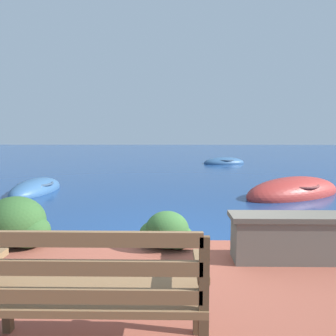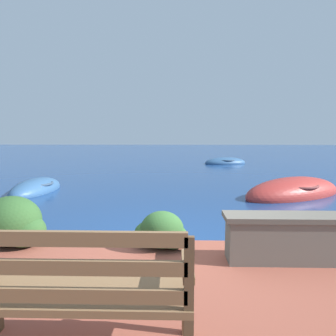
# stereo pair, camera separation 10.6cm
# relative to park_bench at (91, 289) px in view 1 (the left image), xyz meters

# --- Properties ---
(ground_plane) EXTENTS (80.00, 80.00, 0.00)m
(ground_plane) POSITION_rel_park_bench_xyz_m (0.61, 2.22, -0.70)
(ground_plane) COLOR navy
(park_bench) EXTENTS (1.50, 0.48, 0.93)m
(park_bench) POSITION_rel_park_bench_xyz_m (0.00, 0.00, 0.00)
(park_bench) COLOR brown
(park_bench) RESTS_ON patio_terrace
(stone_wall) EXTENTS (1.91, 0.39, 0.56)m
(stone_wall) POSITION_rel_park_bench_xyz_m (2.15, 1.57, -0.20)
(stone_wall) COLOR #666056
(stone_wall) RESTS_ON patio_terrace
(hedge_clump_far_left) EXTENTS (0.98, 0.70, 0.66)m
(hedge_clump_far_left) POSITION_rel_park_bench_xyz_m (-1.56, 1.99, -0.20)
(hedge_clump_far_left) COLOR #284C23
(hedge_clump_far_left) RESTS_ON patio_terrace
(hedge_clump_left) EXTENTS (0.71, 0.51, 0.48)m
(hedge_clump_left) POSITION_rel_park_bench_xyz_m (0.45, 1.95, -0.27)
(hedge_clump_left) COLOR #2D5628
(hedge_clump_left) RESTS_ON patio_terrace
(rowboat_nearest) EXTENTS (3.47, 2.68, 0.90)m
(rowboat_nearest) POSITION_rel_park_bench_xyz_m (3.87, 6.34, -0.63)
(rowboat_nearest) COLOR #9E2D28
(rowboat_nearest) RESTS_ON ground_plane
(rowboat_mid) EXTENTS (1.15, 2.33, 0.69)m
(rowboat_mid) POSITION_rel_park_bench_xyz_m (-3.46, 6.70, -0.64)
(rowboat_mid) COLOR #2D517A
(rowboat_mid) RESTS_ON ground_plane
(rowboat_far) EXTENTS (2.61, 1.77, 0.63)m
(rowboat_far) POSITION_rel_park_bench_xyz_m (3.43, 14.99, -0.65)
(rowboat_far) COLOR #2D517A
(rowboat_far) RESTS_ON ground_plane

